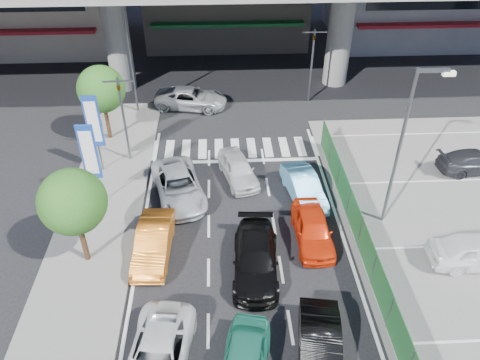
{
  "coord_description": "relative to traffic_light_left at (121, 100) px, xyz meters",
  "views": [
    {
      "loc": [
        -0.93,
        -11.08,
        15.45
      ],
      "look_at": [
        -0.02,
        6.85,
        2.13
      ],
      "focal_mm": 35.0,
      "sensor_mm": 36.0,
      "label": 1
    }
  ],
  "objects": [
    {
      "name": "ground",
      "position": [
        6.2,
        -12.0,
        -3.94
      ],
      "size": [
        120.0,
        120.0,
        0.0
      ],
      "primitive_type": "plane",
      "color": "black",
      "rests_on": "ground"
    },
    {
      "name": "sidewalk_left",
      "position": [
        -0.8,
        -8.0,
        -3.88
      ],
      "size": [
        4.0,
        30.0,
        0.12
      ],
      "primitive_type": "cube",
      "color": "slate",
      "rests_on": "ground"
    },
    {
      "name": "fence_run",
      "position": [
        11.5,
        -11.0,
        -3.04
      ],
      "size": [
        0.16,
        22.0,
        1.8
      ],
      "primitive_type": null,
      "color": "#1F5B29",
      "rests_on": "ground"
    },
    {
      "name": "traffic_light_left",
      "position": [
        0.0,
        0.0,
        0.0
      ],
      "size": [
        1.6,
        1.24,
        5.2
      ],
      "color": "#595B60",
      "rests_on": "ground"
    },
    {
      "name": "traffic_light_right",
      "position": [
        11.7,
        7.0,
        0.0
      ],
      "size": [
        1.6,
        1.24,
        5.2
      ],
      "color": "#595B60",
      "rests_on": "ground"
    },
    {
      "name": "street_lamp_right",
      "position": [
        13.37,
        -6.0,
        0.83
      ],
      "size": [
        1.65,
        0.22,
        8.0
      ],
      "color": "#595B60",
      "rests_on": "ground"
    },
    {
      "name": "street_lamp_left",
      "position": [
        -0.13,
        6.0,
        0.83
      ],
      "size": [
        1.65,
        0.22,
        8.0
      ],
      "color": "#595B60",
      "rests_on": "ground"
    },
    {
      "name": "signboard_near",
      "position": [
        -1.0,
        -4.01,
        -0.87
      ],
      "size": [
        0.8,
        0.14,
        4.7
      ],
      "color": "#595B60",
      "rests_on": "ground"
    },
    {
      "name": "signboard_far",
      "position": [
        -1.4,
        -1.01,
        -0.87
      ],
      "size": [
        0.8,
        0.14,
        4.7
      ],
      "color": "#595B60",
      "rests_on": "ground"
    },
    {
      "name": "tree_near",
      "position": [
        -0.8,
        -8.0,
        -0.55
      ],
      "size": [
        2.8,
        2.8,
        4.8
      ],
      "color": "#382314",
      "rests_on": "ground"
    },
    {
      "name": "tree_far",
      "position": [
        -1.6,
        2.5,
        -0.55
      ],
      "size": [
        2.8,
        2.8,
        4.8
      ],
      "color": "#382314",
      "rests_on": "ground"
    },
    {
      "name": "sedan_white_mid_left",
      "position": [
        2.85,
        -13.46,
        -3.29
      ],
      "size": [
        2.75,
        4.88,
        1.29
      ],
      "primitive_type": "imported",
      "rotation": [
        0.0,
        0.0,
        -0.14
      ],
      "color": "white",
      "rests_on": "ground"
    },
    {
      "name": "hatch_black_mid_right",
      "position": [
        8.6,
        -13.49,
        -3.25
      ],
      "size": [
        2.07,
        4.36,
        1.38
      ],
      "primitive_type": "imported",
      "rotation": [
        0.0,
        0.0,
        -0.15
      ],
      "color": "black",
      "rests_on": "ground"
    },
    {
      "name": "taxi_orange_left",
      "position": [
        2.16,
        -7.72,
        -3.25
      ],
      "size": [
        1.68,
        4.26,
        1.38
      ],
      "primitive_type": "imported",
      "rotation": [
        0.0,
        0.0,
        -0.05
      ],
      "color": "orange",
      "rests_on": "ground"
    },
    {
      "name": "sedan_black_mid",
      "position": [
        6.66,
        -8.94,
        -3.25
      ],
      "size": [
        2.27,
        4.88,
        1.38
      ],
      "primitive_type": "imported",
      "rotation": [
        0.0,
        0.0,
        -0.07
      ],
      "color": "black",
      "rests_on": "ground"
    },
    {
      "name": "taxi_orange_right",
      "position": [
        9.46,
        -7.18,
        -3.25
      ],
      "size": [
        1.67,
        4.07,
        1.38
      ],
      "primitive_type": "imported",
      "rotation": [
        0.0,
        0.0,
        0.01
      ],
      "color": "red",
      "rests_on": "ground"
    },
    {
      "name": "wagon_silver_front_left",
      "position": [
        3.05,
        -3.57,
        -3.25
      ],
      "size": [
        3.43,
        5.37,
        1.38
      ],
      "primitive_type": "imported",
      "rotation": [
        0.0,
        0.0,
        0.25
      ],
      "color": "#B3B6BA",
      "rests_on": "ground"
    },
    {
      "name": "sedan_white_front_mid",
      "position": [
        6.23,
        -2.15,
        -3.28
      ],
      "size": [
        2.49,
        4.13,
        1.32
      ],
      "primitive_type": "imported",
      "rotation": [
        0.0,
        0.0,
        0.26
      ],
      "color": "silver",
      "rests_on": "ground"
    },
    {
      "name": "kei_truck_front_right",
      "position": [
        9.56,
        -3.95,
        -3.27
      ],
      "size": [
        2.11,
        4.23,
        1.33
      ],
      "primitive_type": "imported",
      "rotation": [
        0.0,
        0.0,
        0.18
      ],
      "color": "#66C1F3",
      "rests_on": "ground"
    },
    {
      "name": "crossing_wagon_silver",
      "position": [
        3.36,
        6.49,
        -3.25
      ],
      "size": [
        5.27,
        3.13,
        1.37
      ],
      "primitive_type": "imported",
      "rotation": [
        0.0,
        0.0,
        1.39
      ],
      "color": "#A3A6AA",
      "rests_on": "ground"
    },
    {
      "name": "parked_sedan_white",
      "position": [
        16.45,
        -9.09,
        -3.14
      ],
      "size": [
        4.37,
        1.85,
        1.48
      ],
      "primitive_type": "imported",
      "rotation": [
        0.0,
        0.0,
        1.55
      ],
      "color": "white",
      "rests_on": "parking_lot"
    },
    {
      "name": "parked_sedan_dgrey",
      "position": [
        19.55,
        -2.11,
        -3.26
      ],
      "size": [
        4.34,
        2.05,
        1.22
      ],
      "primitive_type": "imported",
      "rotation": [
        0.0,
        0.0,
        1.65
      ],
      "color": "#2B2B30",
      "rests_on": "parking_lot"
    },
    {
      "name": "traffic_cone",
      "position": [
        11.8,
        -6.39,
        -3.49
      ],
      "size": [
        0.53,
        0.53,
        0.77
      ],
      "primitive_type": "cone",
      "rotation": [
        0.0,
        0.0,
        -0.43
      ],
      "color": "red",
      "rests_on": "parking_lot"
    }
  ]
}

